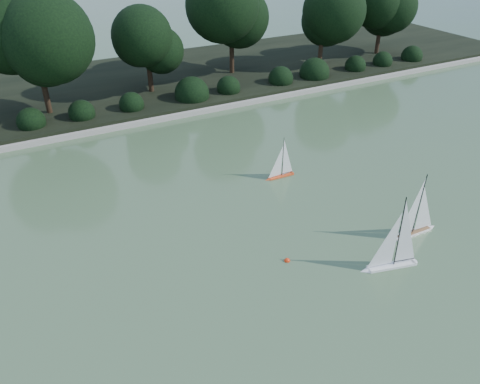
% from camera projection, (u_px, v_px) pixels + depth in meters
% --- Properties ---
extents(ground, '(80.00, 80.00, 0.00)m').
position_uv_depth(ground, '(281.00, 269.00, 9.99)').
color(ground, '#3B5734').
rests_on(ground, ground).
extents(pond_coping, '(40.00, 0.35, 0.18)m').
position_uv_depth(pond_coping, '(147.00, 121.00, 16.75)').
color(pond_coping, gray).
rests_on(pond_coping, ground).
extents(far_bank, '(40.00, 8.00, 0.30)m').
position_uv_depth(far_bank, '(117.00, 87.00, 19.74)').
color(far_bank, black).
rests_on(far_bank, ground).
extents(tree_line, '(26.31, 3.93, 4.39)m').
position_uv_depth(tree_line, '(151.00, 30.00, 17.76)').
color(tree_line, black).
rests_on(tree_line, ground).
extents(shrub_hedge, '(29.10, 1.10, 1.10)m').
position_uv_depth(shrub_hedge, '(138.00, 103.00, 17.24)').
color(shrub_hedge, black).
rests_on(shrub_hedge, ground).
extents(sailboat_white_a, '(1.33, 0.51, 1.82)m').
position_uv_depth(sailboat_white_a, '(389.00, 257.00, 9.89)').
color(sailboat_white_a, white).
rests_on(sailboat_white_a, ground).
extents(sailboat_white_b, '(1.27, 0.22, 1.74)m').
position_uv_depth(sailboat_white_b, '(418.00, 223.00, 10.98)').
color(sailboat_white_b, white).
rests_on(sailboat_white_b, ground).
extents(sailboat_orange, '(0.94, 0.17, 1.29)m').
position_uv_depth(sailboat_orange, '(279.00, 171.00, 13.31)').
color(sailboat_orange, '#E3471A').
rests_on(sailboat_orange, ground).
extents(race_buoy, '(0.13, 0.13, 0.13)m').
position_uv_depth(race_buoy, '(287.00, 261.00, 10.22)').
color(race_buoy, red).
rests_on(race_buoy, ground).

